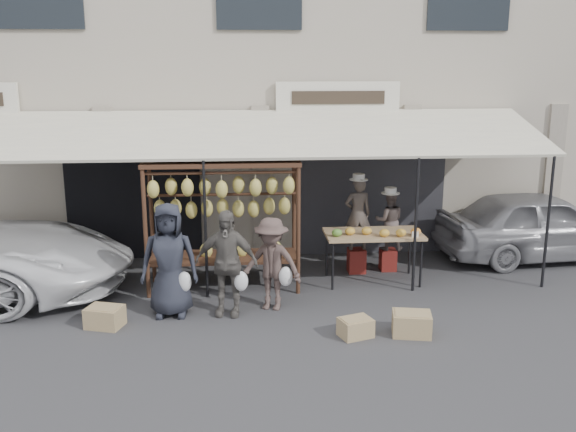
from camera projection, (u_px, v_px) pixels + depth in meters
name	position (u px, v px, depth m)	size (l,w,h in m)	color
ground_plane	(271.00, 322.00, 9.70)	(90.00, 90.00, 0.00)	#2D2D30
shophouse	(255.00, 69.00, 15.13)	(24.00, 6.15, 7.30)	#AB9E8F
awning	(263.00, 135.00, 11.30)	(10.00, 2.35, 2.92)	beige
banana_rack	(222.00, 200.00, 10.75)	(2.60, 0.90, 2.24)	#382317
produce_table	(374.00, 235.00, 11.23)	(1.70, 0.90, 1.04)	tan
vendor_left	(358.00, 214.00, 11.71)	(0.49, 0.32, 1.34)	#4A423D
vendor_right	(389.00, 221.00, 11.87)	(0.54, 0.42, 1.10)	#5B4F4C
customer_left	(169.00, 260.00, 9.77)	(0.87, 0.56, 1.77)	#22252F
customer_mid	(226.00, 263.00, 9.80)	(0.98, 0.41, 1.67)	#5A5650
customer_right	(271.00, 264.00, 10.04)	(0.96, 0.55, 1.49)	#4E3D38
stool_left	(356.00, 261.00, 11.92)	(0.32, 0.32, 0.44)	maroon
stool_right	(388.00, 260.00, 12.05)	(0.29, 0.29, 0.41)	maroon
crate_near_a	(356.00, 328.00, 9.16)	(0.45, 0.34, 0.27)	tan
crate_near_b	(412.00, 324.00, 9.21)	(0.54, 0.41, 0.33)	tan
crate_far	(105.00, 317.00, 9.49)	(0.51, 0.39, 0.31)	tan
sedan	(540.00, 225.00, 12.63)	(1.63, 4.06, 1.38)	gray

